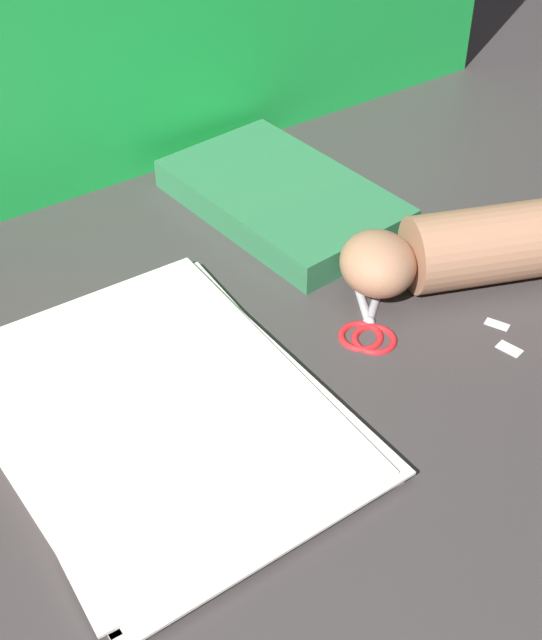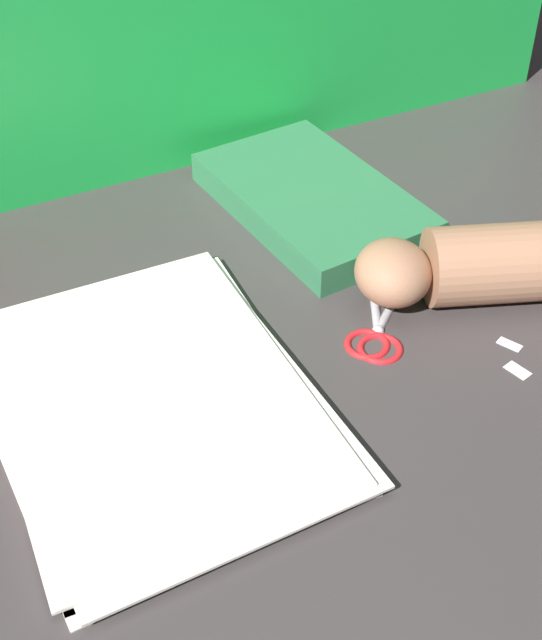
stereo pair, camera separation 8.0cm
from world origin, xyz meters
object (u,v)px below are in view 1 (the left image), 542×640
Objects in this scene: scissors at (369,318)px; hand_forearm at (485,248)px; paper_stack at (159,412)px; book_closed at (282,197)px.

scissors is 0.48× the size of hand_forearm.
scissors is at bearing 1.61° from paper_stack.
scissors is (-0.04, -0.22, -0.01)m from book_closed.
scissors is (0.24, 0.01, -0.00)m from paper_stack.
paper_stack is 1.20× the size of hand_forearm.
paper_stack is at bearing -178.39° from scissors.
paper_stack is 1.25× the size of book_closed.
book_closed is at bearing 80.32° from scissors.
hand_forearm reaches higher than scissors.
hand_forearm is (0.10, -0.22, 0.02)m from book_closed.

